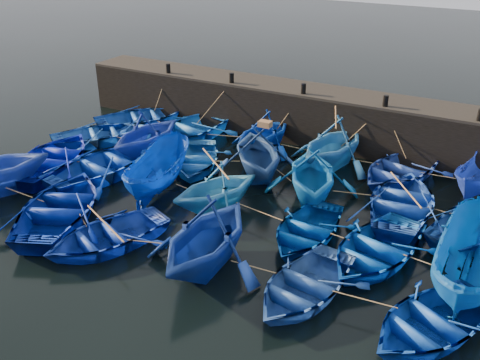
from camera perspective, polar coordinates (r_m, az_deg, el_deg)
The scene contains 35 objects.
ground at distance 19.70m, azimuth -4.50°, elevation -5.44°, with size 120.00×120.00×0.00m, color black.
quay_wall at distance 27.68m, azimuth 7.33°, elevation 6.90°, with size 26.00×2.50×2.50m, color black.
quay_top at distance 27.28m, azimuth 7.49°, elevation 9.49°, with size 26.00×2.50×0.12m, color black.
bollard_0 at distance 30.17m, azimuth -7.67°, elevation 11.72°, with size 0.24×0.24×0.50m, color black.
bollard_1 at distance 28.06m, azimuth -0.90°, elevation 10.84°, with size 0.24×0.24×0.50m, color black.
bollard_2 at distance 26.39m, azimuth 6.79°, elevation 9.66°, with size 0.24×0.24×0.50m, color black.
bollard_3 at distance 25.24m, azimuth 15.28°, elevation 8.15°, with size 0.24×0.24×0.50m, color black.
bollard_4 at distance 24.70m, azimuth 24.27°, elevation 6.34°, with size 0.24×0.24×0.50m, color black.
boat_0 at distance 29.81m, azimuth -10.48°, elevation 6.59°, with size 3.53×4.93×1.02m, color #1040A0.
boat_1 at distance 27.47m, azimuth -5.95°, elevation 5.35°, with size 4.04×5.65×1.17m, color blue.
boat_2 at distance 25.89m, azimuth 2.56°, elevation 5.19°, with size 3.38×3.92×2.06m, color #043098.
boat_3 at distance 24.52m, azimuth 9.95°, elevation 3.97°, with size 3.90×4.52×2.38m, color #2A6DB8.
boat_4 at distance 24.15m, azimuth 16.64°, elevation 1.11°, with size 3.50×4.90×1.02m, color #214099.
boat_5 at distance 23.83m, azimuth 24.21°, elevation 0.16°, with size 1.49×3.96×1.53m, color #1D38AE.
boat_6 at distance 27.99m, azimuth -14.76°, elevation 4.78°, with size 3.34×4.66×0.97m, color blue.
boat_7 at distance 25.77m, azimuth -9.87°, elevation 4.95°, with size 3.71×4.30×2.26m, color #173097.
boat_8 at distance 24.34m, azimuth -4.78°, elevation 2.22°, with size 3.08×4.31×0.89m, color blue.
boat_9 at distance 23.17m, azimuth 1.96°, elevation 3.05°, with size 3.93×4.56×2.40m, color navy.
boat_10 at distance 21.54m, azimuth 7.75°, elevation 0.83°, with size 3.81×4.42×2.32m, color blue.
boat_11 at distance 21.38m, azimuth 17.03°, elevation -2.26°, with size 3.65×5.10×1.06m, color #133A95.
boat_13 at distance 25.54m, azimuth -19.31°, elevation 2.23°, with size 3.89×5.43×1.13m, color #01119F.
boat_14 at distance 24.18m, azimuth -14.39°, elevation 1.57°, with size 3.86×5.39×1.12m, color #0C38B9.
boat_15 at distance 22.24m, azimuth -8.79°, elevation 0.93°, with size 1.80×4.79×1.85m, color #003099.
boat_16 at distance 20.55m, azimuth -2.59°, elevation -0.77°, with size 3.25×3.77×1.99m, color #2F7ED2.
boat_17 at distance 19.03m, azimuth 7.07°, elevation -5.28°, with size 3.01×4.20×0.87m, color navy.
boat_18 at distance 18.32m, azimuth 14.27°, elevation -7.10°, with size 3.42×4.78×0.99m, color #043FA1.
boat_19 at distance 17.63m, azimuth 23.21°, elevation -7.97°, with size 2.01×5.33×2.06m, color #064CA1.
boat_21 at distance 21.14m, azimuth -18.54°, elevation -2.72°, with size 3.92×5.48×1.14m, color navy.
boat_22 at distance 19.09m, azimuth -14.05°, elevation -5.73°, with size 3.19×4.45×0.92m, color #0E2D95.
boat_23 at distance 17.11m, azimuth -3.61°, elevation -5.87°, with size 4.05×4.70×2.47m, color navy.
boat_24 at distance 16.38m, azimuth 6.80°, elevation -11.03°, with size 3.09×4.31×0.89m, color #224B90.
boat_25 at distance 15.87m, azimuth 19.68°, elevation -14.02°, with size 3.16×4.42×0.92m, color #0A3895.
wooden_crate at distance 22.56m, azimuth 2.69°, elevation 6.00°, with size 0.53×0.38×0.25m, color brown.
mooring_ropes at distance 23.08m, azimuth 2.19°, elevation 2.07°, with size 17.24×11.91×2.10m.
loose_oars at distance 20.55m, azimuth 3.45°, elevation 1.13°, with size 10.70×12.18×1.52m.
Camera 1 is at (9.38, -13.91, 10.32)m, focal length 40.00 mm.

